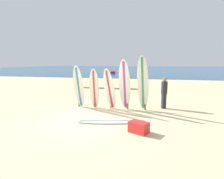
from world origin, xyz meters
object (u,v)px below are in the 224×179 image
at_px(surfboard_leaning_left, 94,89).
at_px(surfboard_leaning_center_left, 110,90).
at_px(surfboard_leaning_far_left, 79,87).
at_px(surfboard_lying_on_sand, 112,121).
at_px(surfboard_leaning_center, 125,85).
at_px(beachgoer_standing, 164,91).
at_px(surfboard_rack, 111,94).
at_px(cooler_box, 139,127).
at_px(surfboard_leaning_center_right, 143,84).
at_px(small_boat_offshore, 113,72).

distance_m(surfboard_leaning_left, surfboard_leaning_center_left, 0.78).
bearing_deg(surfboard_leaning_far_left, surfboard_lying_on_sand, -39.23).
relative_size(surfboard_leaning_left, surfboard_leaning_center_left, 0.99).
relative_size(surfboard_leaning_center, beachgoer_standing, 1.55).
bearing_deg(surfboard_leaning_center, surfboard_rack, 157.16).
distance_m(beachgoer_standing, cooler_box, 3.54).
xyz_separation_m(surfboard_leaning_far_left, surfboard_leaning_center_right, (3.07, 0.12, 0.24)).
bearing_deg(surfboard_rack, surfboard_leaning_left, -152.98).
xyz_separation_m(surfboard_leaning_center_left, small_boat_offshore, (-5.98, 29.01, -0.75)).
xyz_separation_m(surfboard_leaning_center_right, beachgoer_standing, (1.01, 0.77, -0.44)).
xyz_separation_m(surfboard_lying_on_sand, small_boat_offshore, (-6.43, 30.60, 0.22)).
relative_size(surfboard_leaning_center, surfboard_leaning_center_right, 0.93).
height_order(surfboard_rack, beachgoer_standing, beachgoer_standing).
relative_size(surfboard_lying_on_sand, small_boat_offshore, 0.89).
distance_m(surfboard_leaning_left, beachgoer_standing, 3.41).
distance_m(surfboard_leaning_far_left, surfboard_leaning_center, 2.25).
distance_m(surfboard_rack, surfboard_leaning_center_left, 0.54).
height_order(surfboard_leaning_left, surfboard_leaning_center, surfboard_leaning_center).
xyz_separation_m(surfboard_leaning_center_left, surfboard_leaning_center, (0.68, 0.13, 0.20)).
distance_m(surfboard_rack, small_boat_offshore, 29.18).
bearing_deg(surfboard_leaning_center, surfboard_lying_on_sand, -97.37).
bearing_deg(surfboard_leaning_far_left, surfboard_rack, 14.16).
xyz_separation_m(surfboard_rack, surfboard_lying_on_sand, (0.51, -2.03, -0.68)).
relative_size(surfboard_leaning_center_left, cooler_box, 3.35).
relative_size(surfboard_leaning_center_left, surfboard_leaning_center, 0.83).
bearing_deg(cooler_box, surfboard_lying_on_sand, 170.03).
relative_size(surfboard_leaning_center_right, small_boat_offshore, 0.84).
bearing_deg(small_boat_offshore, surfboard_leaning_center_left, -78.36).
relative_size(surfboard_rack, surfboard_leaning_center_right, 1.34).
xyz_separation_m(surfboard_rack, beachgoer_standing, (2.57, 0.51, 0.15)).
height_order(surfboard_leaning_center, surfboard_lying_on_sand, surfboard_leaning_center).
distance_m(surfboard_leaning_left, cooler_box, 3.45).
bearing_deg(beachgoer_standing, surfboard_rack, -168.77).
xyz_separation_m(surfboard_leaning_center, surfboard_lying_on_sand, (-0.22, -1.72, -1.17)).
relative_size(surfboard_leaning_left, cooler_box, 3.32).
distance_m(surfboard_leaning_center_right, cooler_box, 2.79).
distance_m(surfboard_leaning_left, surfboard_lying_on_sand, 2.28).
bearing_deg(surfboard_leaning_far_left, beachgoer_standing, 12.32).
distance_m(surfboard_lying_on_sand, cooler_box, 1.33).
bearing_deg(surfboard_rack, surfboard_leaning_center, -22.84).
distance_m(surfboard_rack, surfboard_leaning_center_right, 1.69).
bearing_deg(surfboard_lying_on_sand, small_boat_offshore, 101.87).
height_order(surfboard_leaning_left, surfboard_leaning_center_left, surfboard_leaning_center_left).
relative_size(surfboard_rack, surfboard_leaning_left, 1.75).
xyz_separation_m(surfboard_leaning_left, surfboard_lying_on_sand, (1.24, -1.66, -0.96)).
bearing_deg(small_boat_offshore, cooler_box, -76.58).
relative_size(surfboard_leaning_center_left, surfboard_leaning_center_right, 0.77).
bearing_deg(surfboard_leaning_center_right, surfboard_rack, 170.38).
bearing_deg(surfboard_leaning_far_left, cooler_box, -38.40).
bearing_deg(beachgoer_standing, small_boat_offshore, 106.84).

